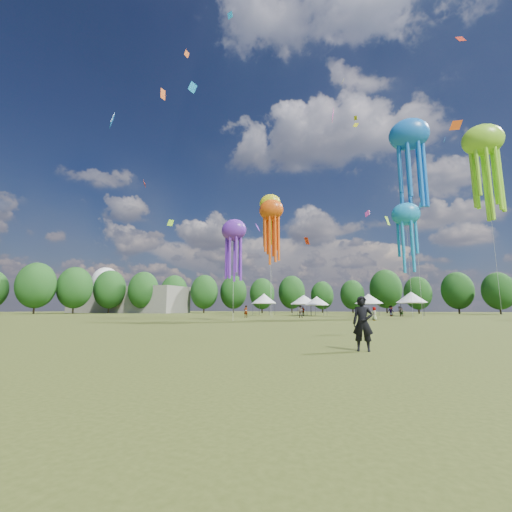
% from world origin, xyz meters
% --- Properties ---
extents(ground, '(300.00, 300.00, 0.00)m').
position_xyz_m(ground, '(0.00, 0.00, 0.00)').
color(ground, '#384416').
rests_on(ground, ground).
extents(observer_main, '(0.65, 0.44, 1.74)m').
position_xyz_m(observer_main, '(6.64, -1.12, 0.87)').
color(observer_main, black).
rests_on(observer_main, ground).
extents(spectator_near, '(0.89, 0.70, 1.81)m').
position_xyz_m(spectator_near, '(-5.78, 37.51, 0.91)').
color(spectator_near, gray).
rests_on(spectator_near, ground).
extents(spectators_far, '(23.23, 28.58, 1.87)m').
position_xyz_m(spectators_far, '(3.26, 49.38, 0.86)').
color(spectators_far, gray).
rests_on(spectators_far, ground).
extents(festival_tents, '(33.21, 9.62, 4.44)m').
position_xyz_m(festival_tents, '(-3.54, 54.75, 3.23)').
color(festival_tents, '#47474C').
rests_on(festival_tents, ground).
extents(show_kites, '(41.20, 32.55, 32.00)m').
position_xyz_m(show_kites, '(9.71, 42.67, 21.43)').
color(show_kites, '#ED530E').
rests_on(show_kites, ground).
extents(small_kites, '(78.34, 56.69, 47.10)m').
position_xyz_m(small_kites, '(2.61, 44.19, 29.52)').
color(small_kites, '#ED530E').
rests_on(small_kites, ground).
extents(treeline, '(201.57, 95.24, 13.43)m').
position_xyz_m(treeline, '(-3.87, 62.51, 6.54)').
color(treeline, '#38281C').
rests_on(treeline, ground).
extents(hangar, '(40.00, 12.00, 8.00)m').
position_xyz_m(hangar, '(-72.00, 72.00, 4.00)').
color(hangar, gray).
rests_on(hangar, ground).
extents(radome, '(9.00, 9.00, 16.00)m').
position_xyz_m(radome, '(-88.00, 78.00, 9.99)').
color(radome, white).
rests_on(radome, ground).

